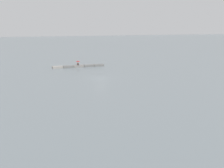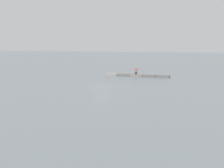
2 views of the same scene
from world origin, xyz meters
TOP-DOWN VIEW (x-y plane):
  - ground_plane at (0.00, 0.00)m, footprint 500.00×500.00m
  - seawall_pier at (0.00, -18.99)m, footprint 14.59×1.68m
  - person_seated_brown_left at (0.13, -18.93)m, footprint 0.44×0.63m
  - umbrella_open_red at (0.14, -18.96)m, footprint 1.25×1.25m

SIDE VIEW (x-z plane):
  - ground_plane at x=0.00m, z-range 0.00..0.00m
  - seawall_pier at x=0.00m, z-range 0.00..0.57m
  - person_seated_brown_left at x=0.13m, z-range 0.46..1.19m
  - umbrella_open_red at x=0.14m, z-range 1.04..2.32m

